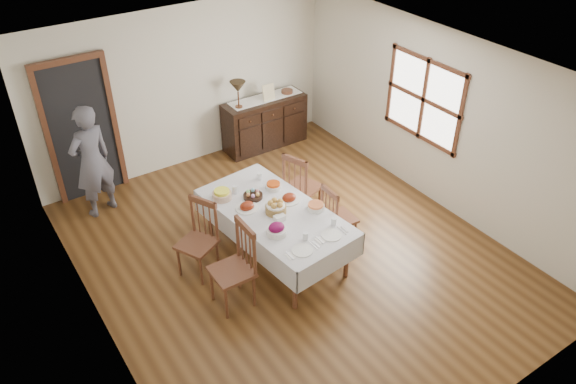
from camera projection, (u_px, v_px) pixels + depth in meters
ground at (292, 254)px, 7.52m from camera, size 6.00×6.00×0.00m
room_shell at (263, 136)px, 6.82m from camera, size 5.02×6.02×2.65m
dining_table at (275, 216)px, 7.15m from camera, size 1.30×2.22×0.73m
chair_left_near at (236, 266)px, 6.50m from camera, size 0.46×0.46×1.10m
chair_left_far at (199, 238)px, 6.98m from camera, size 0.57×0.57×1.03m
chair_right_near at (337, 216)px, 7.43m from camera, size 0.41×0.41×0.94m
chair_right_far at (301, 185)px, 7.93m from camera, size 0.56×0.56×1.06m
sideboard at (265, 123)px, 9.72m from camera, size 1.46×0.53×0.88m
person at (91, 158)px, 7.82m from camera, size 0.65×0.52×1.81m
bread_basket at (276, 207)px, 7.03m from camera, size 0.27×0.27×0.18m
egg_basket at (253, 195)px, 7.32m from camera, size 0.26×0.26×0.10m
ham_platter_a at (247, 207)px, 7.12m from camera, size 0.30×0.30×0.11m
ham_platter_b at (289, 198)px, 7.28m from camera, size 0.30×0.30×0.11m
beet_bowl at (277, 230)px, 6.67m from camera, size 0.25×0.25×0.15m
carrot_bowl at (273, 186)px, 7.49m from camera, size 0.21×0.21×0.09m
pineapple_bowl at (222, 195)px, 7.29m from camera, size 0.26×0.26×0.13m
casserole_dish at (316, 207)px, 7.11m from camera, size 0.22×0.22×0.08m
butter_dish at (280, 218)px, 6.91m from camera, size 0.15×0.10×0.07m
setting_left at (303, 246)px, 6.49m from camera, size 0.43×0.31×0.10m
setting_right at (332, 231)px, 6.73m from camera, size 0.43×0.31×0.10m
glass_far_a at (235, 189)px, 7.40m from camera, size 0.07×0.07×0.11m
glass_far_b at (260, 176)px, 7.68m from camera, size 0.07×0.07×0.10m
runner at (265, 98)px, 9.52m from camera, size 1.30×0.35×0.01m
table_lamp at (238, 88)px, 9.02m from camera, size 0.26×0.26×0.46m
picture_frame at (269, 92)px, 9.38m from camera, size 0.22×0.08×0.28m
deco_bowl at (287, 92)px, 9.67m from camera, size 0.20×0.20×0.06m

